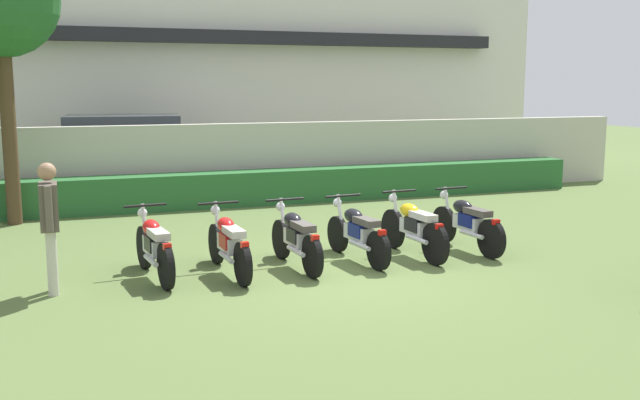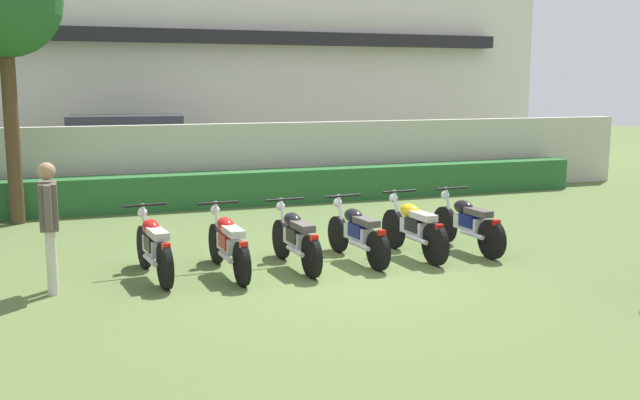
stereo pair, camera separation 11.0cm
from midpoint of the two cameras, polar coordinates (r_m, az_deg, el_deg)
The scene contains 13 objects.
ground at distance 10.27m, azimuth 2.02°, elevation -5.81°, with size 60.00×60.00×0.00m, color #566B38.
building at distance 23.83m, azimuth -10.96°, elevation 11.58°, with size 22.16×6.50×7.45m.
compound_wall at distance 16.64m, azimuth -6.77°, elevation 2.97°, with size 21.05×0.30×1.76m, color #BCB7A8.
hedge_row at distance 16.02m, azimuth -6.17°, elevation 0.92°, with size 16.84×0.70×0.74m, color #28602D.
parked_car at distance 18.50m, azimuth -14.27°, elevation 3.55°, with size 4.68×2.49×1.89m.
tree_far_side at distance 14.87m, azimuth -23.46°, elevation 14.03°, with size 2.10×2.10×5.22m.
motorcycle_in_row_0 at distance 10.19m, azimuth -12.66°, elevation -3.53°, with size 0.60×1.85×0.97m.
motorcycle_in_row_1 at distance 10.22m, azimuth -6.94°, elevation -3.37°, with size 0.60×1.94×0.96m.
motorcycle_in_row_2 at distance 10.50m, azimuth -1.63°, elevation -2.97°, with size 0.60×1.83×0.96m.
motorcycle_in_row_3 at distance 10.92m, azimuth 3.24°, elevation -2.54°, with size 0.60×1.85×0.95m.
motorcycle_in_row_4 at distance 11.28m, azimuth 7.66°, elevation -2.15°, with size 0.60×1.89×0.98m.
motorcycle_in_row_5 at distance 11.81m, azimuth 11.80°, elevation -1.77°, with size 0.60×1.89×0.96m.
inspector_person at distance 9.74m, azimuth -20.24°, elevation -1.20°, with size 0.23×0.68×1.68m.
Camera 2 is at (-3.61, -9.24, 2.65)m, focal length 40.67 mm.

